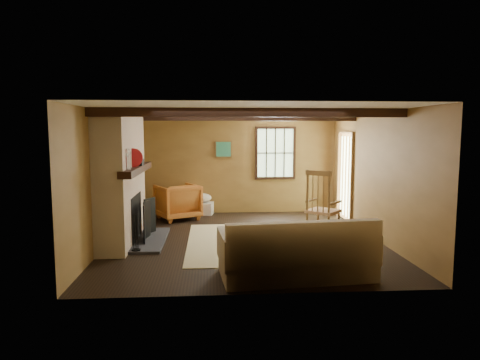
{
  "coord_description": "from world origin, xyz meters",
  "views": [
    {
      "loc": [
        -0.61,
        -7.9,
        2.03
      ],
      "look_at": [
        -0.05,
        0.4,
        1.09
      ],
      "focal_mm": 32.0,
      "sensor_mm": 36.0,
      "label": 1
    }
  ],
  "objects": [
    {
      "name": "sofa",
      "position": [
        0.59,
        -2.15,
        0.31
      ],
      "size": [
        2.21,
        1.14,
        0.86
      ],
      "rotation": [
        0.0,
        0.0,
        0.09
      ],
      "color": "beige",
      "rests_on": "ground"
    },
    {
      "name": "ground",
      "position": [
        0.0,
        0.0,
        0.0
      ],
      "size": [
        5.5,
        5.5,
        0.0
      ],
      "primitive_type": "plane",
      "color": "black",
      "rests_on": "ground"
    },
    {
      "name": "basket_pillow",
      "position": [
        -0.83,
        2.55,
        0.41
      ],
      "size": [
        0.51,
        0.45,
        0.22
      ],
      "primitive_type": "ellipsoid",
      "rotation": [
        0.0,
        0.0,
        0.23
      ],
      "color": "beige",
      "rests_on": "laundry_basket"
    },
    {
      "name": "fireplace",
      "position": [
        -2.23,
        -0.0,
        1.1
      ],
      "size": [
        1.02,
        2.3,
        2.4
      ],
      "color": "#A86741",
      "rests_on": "ground"
    },
    {
      "name": "laundry_basket",
      "position": [
        -0.83,
        2.55,
        0.15
      ],
      "size": [
        0.56,
        0.46,
        0.3
      ],
      "primitive_type": "cube",
      "rotation": [
        0.0,
        0.0,
        -0.17
      ],
      "color": "white",
      "rests_on": "ground"
    },
    {
      "name": "rocking_chair",
      "position": [
        1.51,
        0.05,
        0.56
      ],
      "size": [
        1.01,
        1.05,
        1.33
      ],
      "rotation": [
        0.0,
        0.0,
        2.42
      ],
      "color": "tan",
      "rests_on": "ground"
    },
    {
      "name": "armchair",
      "position": [
        -1.39,
        2.0,
        0.41
      ],
      "size": [
        1.2,
        1.21,
        0.83
      ],
      "primitive_type": "imported",
      "rotation": [
        0.0,
        0.0,
        -2.67
      ],
      "color": "#BF6026",
      "rests_on": "ground"
    },
    {
      "name": "room_envelope",
      "position": [
        0.22,
        0.26,
        1.63
      ],
      "size": [
        5.02,
        5.52,
        2.44
      ],
      "color": "olive",
      "rests_on": "ground"
    },
    {
      "name": "firewood_pile",
      "position": [
        -1.9,
        2.6,
        0.13
      ],
      "size": [
        0.72,
        0.13,
        0.26
      ],
      "color": "#503122",
      "rests_on": "ground"
    },
    {
      "name": "rug",
      "position": [
        0.2,
        -0.2,
        0.0
      ],
      "size": [
        2.5,
        3.0,
        0.01
      ],
      "primitive_type": "cube",
      "color": "beige",
      "rests_on": "ground"
    }
  ]
}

